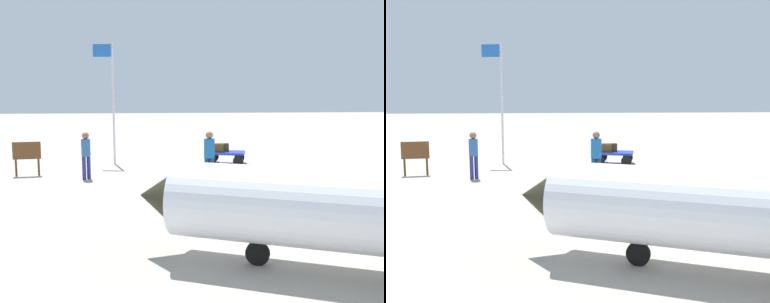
% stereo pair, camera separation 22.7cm
% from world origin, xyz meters
% --- Properties ---
extents(ground_plane, '(120.00, 120.00, 0.00)m').
position_xyz_m(ground_plane, '(0.00, 0.00, 0.00)').
color(ground_plane, '#ABA294').
extents(luggage_cart, '(1.94, 1.67, 0.56)m').
position_xyz_m(luggage_cart, '(-2.28, 0.28, 0.42)').
color(luggage_cart, '#2135AC').
rests_on(luggage_cart, ground).
extents(suitcase_navy, '(0.66, 0.41, 0.27)m').
position_xyz_m(suitcase_navy, '(-2.05, 0.09, 0.70)').
color(suitcase_navy, '#101B54').
rests_on(suitcase_navy, luggage_cart).
extents(suitcase_tan, '(0.56, 0.47, 0.38)m').
position_xyz_m(suitcase_tan, '(-1.96, 0.36, 0.75)').
color(suitcase_tan, '#473618').
rests_on(suitcase_tan, luggage_cart).
extents(suitcase_maroon, '(0.56, 0.32, 0.37)m').
position_xyz_m(suitcase_maroon, '(-2.17, 0.22, 0.75)').
color(suitcase_maroon, '#372D1A').
rests_on(suitcase_maroon, luggage_cart).
extents(worker_lead, '(0.42, 0.42, 1.82)m').
position_xyz_m(worker_lead, '(-0.90, 4.34, 1.10)').
color(worker_lead, navy).
rests_on(worker_lead, ground).
extents(worker_trailing, '(0.46, 0.46, 1.75)m').
position_xyz_m(worker_trailing, '(3.51, 3.24, 1.03)').
color(worker_trailing, navy).
rests_on(worker_trailing, ground).
extents(flagpole, '(0.90, 0.18, 5.42)m').
position_xyz_m(flagpole, '(2.79, -0.28, 3.16)').
color(flagpole, silver).
rests_on(flagpole, ground).
extents(signboard, '(1.03, 0.19, 1.31)m').
position_xyz_m(signboard, '(5.86, 2.26, 0.87)').
color(signboard, '#4C3319').
rests_on(signboard, ground).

